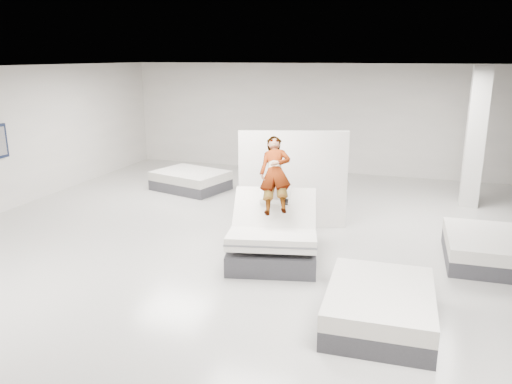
{
  "coord_description": "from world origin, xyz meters",
  "views": [
    {
      "loc": [
        2.78,
        -7.73,
        3.4
      ],
      "look_at": [
        0.03,
        0.61,
        1.0
      ],
      "focal_mm": 35.0,
      "sensor_mm": 36.0,
      "label": 1
    }
  ],
  "objects_px": {
    "flat_bed_right_near": "(380,306)",
    "divider_panel": "(293,180)",
    "remote": "(287,202)",
    "column": "(475,138)",
    "person": "(275,187)",
    "hero_bed": "(273,238)",
    "flat_bed_left_far": "(191,180)",
    "flat_bed_right_far": "(486,249)"
  },
  "relations": [
    {
      "from": "flat_bed_right_near",
      "to": "divider_panel",
      "type": "bearing_deg",
      "value": 120.96
    },
    {
      "from": "remote",
      "to": "column",
      "type": "xyz_separation_m",
      "value": [
        3.25,
        4.4,
        0.58
      ]
    },
    {
      "from": "remote",
      "to": "person",
      "type": "bearing_deg",
      "value": 122.15
    },
    {
      "from": "divider_panel",
      "to": "flat_bed_right_near",
      "type": "height_order",
      "value": "divider_panel"
    },
    {
      "from": "person",
      "to": "hero_bed",
      "type": "bearing_deg",
      "value": -90.0
    },
    {
      "from": "remote",
      "to": "divider_panel",
      "type": "height_order",
      "value": "divider_panel"
    },
    {
      "from": "person",
      "to": "remote",
      "type": "relative_size",
      "value": 10.99
    },
    {
      "from": "hero_bed",
      "to": "flat_bed_right_near",
      "type": "xyz_separation_m",
      "value": [
        1.95,
        -1.72,
        -0.12
      ]
    },
    {
      "from": "person",
      "to": "divider_panel",
      "type": "height_order",
      "value": "divider_panel"
    },
    {
      "from": "hero_bed",
      "to": "flat_bed_right_near",
      "type": "height_order",
      "value": "hero_bed"
    },
    {
      "from": "column",
      "to": "hero_bed",
      "type": "bearing_deg",
      "value": -128.11
    },
    {
      "from": "column",
      "to": "flat_bed_left_far",
      "type": "bearing_deg",
      "value": -174.12
    },
    {
      "from": "hero_bed",
      "to": "column",
      "type": "bearing_deg",
      "value": 51.89
    },
    {
      "from": "hero_bed",
      "to": "flat_bed_right_near",
      "type": "relative_size",
      "value": 1.2
    },
    {
      "from": "person",
      "to": "column",
      "type": "xyz_separation_m",
      "value": [
        3.54,
        4.11,
        0.42
      ]
    },
    {
      "from": "person",
      "to": "flat_bed_right_far",
      "type": "height_order",
      "value": "person"
    },
    {
      "from": "flat_bed_left_far",
      "to": "person",
      "type": "bearing_deg",
      "value": -46.08
    },
    {
      "from": "hero_bed",
      "to": "divider_panel",
      "type": "height_order",
      "value": "divider_panel"
    },
    {
      "from": "flat_bed_left_far",
      "to": "remote",
      "type": "bearing_deg",
      "value": -46.0
    },
    {
      "from": "flat_bed_right_far",
      "to": "flat_bed_left_far",
      "type": "relative_size",
      "value": 0.85
    },
    {
      "from": "divider_panel",
      "to": "hero_bed",
      "type": "bearing_deg",
      "value": -103.21
    },
    {
      "from": "divider_panel",
      "to": "column",
      "type": "height_order",
      "value": "column"
    },
    {
      "from": "flat_bed_right_far",
      "to": "flat_bed_left_far",
      "type": "xyz_separation_m",
      "value": [
        -6.85,
        2.78,
        0.01
      ]
    },
    {
      "from": "hero_bed",
      "to": "flat_bed_left_far",
      "type": "distance_m",
      "value": 5.01
    },
    {
      "from": "flat_bed_right_far",
      "to": "hero_bed",
      "type": "bearing_deg",
      "value": -164.93
    },
    {
      "from": "flat_bed_right_near",
      "to": "hero_bed",
      "type": "bearing_deg",
      "value": 138.59
    },
    {
      "from": "flat_bed_right_near",
      "to": "flat_bed_left_far",
      "type": "xyz_separation_m",
      "value": [
        -5.3,
        5.44,
        -0.0
      ]
    },
    {
      "from": "hero_bed",
      "to": "flat_bed_right_far",
      "type": "distance_m",
      "value": 3.62
    },
    {
      "from": "divider_panel",
      "to": "remote",
      "type": "bearing_deg",
      "value": -95.68
    },
    {
      "from": "column",
      "to": "flat_bed_right_near",
      "type": "bearing_deg",
      "value": -103.93
    },
    {
      "from": "flat_bed_right_near",
      "to": "column",
      "type": "bearing_deg",
      "value": 76.07
    },
    {
      "from": "person",
      "to": "flat_bed_left_far",
      "type": "height_order",
      "value": "person"
    },
    {
      "from": "divider_panel",
      "to": "flat_bed_left_far",
      "type": "xyz_separation_m",
      "value": [
        -3.26,
        2.04,
        -0.75
      ]
    },
    {
      "from": "flat_bed_right_far",
      "to": "column",
      "type": "bearing_deg",
      "value": 90.29
    },
    {
      "from": "person",
      "to": "divider_panel",
      "type": "relative_size",
      "value": 0.71
    },
    {
      "from": "person",
      "to": "column",
      "type": "relative_size",
      "value": 0.48
    },
    {
      "from": "flat_bed_left_far",
      "to": "divider_panel",
      "type": "bearing_deg",
      "value": -32.03
    },
    {
      "from": "hero_bed",
      "to": "person",
      "type": "relative_size",
      "value": 1.43
    },
    {
      "from": "flat_bed_right_far",
      "to": "flat_bed_left_far",
      "type": "distance_m",
      "value": 7.39
    },
    {
      "from": "hero_bed",
      "to": "flat_bed_right_far",
      "type": "relative_size",
      "value": 1.25
    },
    {
      "from": "person",
      "to": "divider_panel",
      "type": "xyz_separation_m",
      "value": [
        -0.02,
        1.37,
        -0.19
      ]
    },
    {
      "from": "person",
      "to": "flat_bed_left_far",
      "type": "xyz_separation_m",
      "value": [
        -3.28,
        3.41,
        -0.94
      ]
    }
  ]
}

